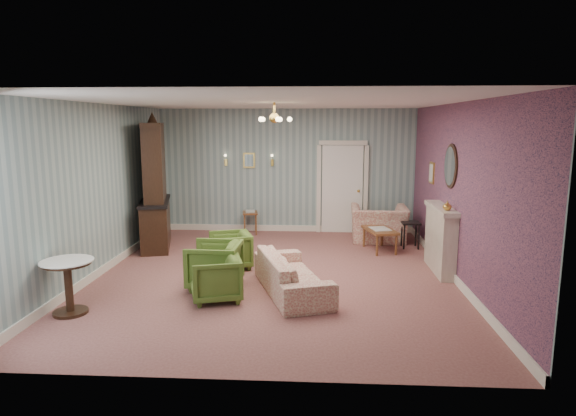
# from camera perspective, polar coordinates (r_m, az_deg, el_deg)

# --- Properties ---
(floor) EXTENTS (7.00, 7.00, 0.00)m
(floor) POSITION_cam_1_polar(r_m,az_deg,el_deg) (8.51, -1.52, -7.77)
(floor) COLOR #935D55
(floor) RESTS_ON ground
(ceiling) EXTENTS (7.00, 7.00, 0.00)m
(ceiling) POSITION_cam_1_polar(r_m,az_deg,el_deg) (8.12, -1.61, 12.14)
(ceiling) COLOR white
(ceiling) RESTS_ON ground
(wall_back) EXTENTS (6.00, 0.00, 6.00)m
(wall_back) POSITION_cam_1_polar(r_m,az_deg,el_deg) (11.66, -0.09, 4.31)
(wall_back) COLOR gray
(wall_back) RESTS_ON ground
(wall_front) EXTENTS (6.00, 0.00, 6.00)m
(wall_front) POSITION_cam_1_polar(r_m,az_deg,el_deg) (4.77, -5.15, -3.84)
(wall_front) COLOR gray
(wall_front) RESTS_ON ground
(wall_left) EXTENTS (0.00, 7.00, 7.00)m
(wall_left) POSITION_cam_1_polar(r_m,az_deg,el_deg) (8.96, -21.07, 1.97)
(wall_left) COLOR gray
(wall_left) RESTS_ON ground
(wall_right) EXTENTS (0.00, 7.00, 7.00)m
(wall_right) POSITION_cam_1_polar(r_m,az_deg,el_deg) (8.48, 19.09, 1.68)
(wall_right) COLOR gray
(wall_right) RESTS_ON ground
(wall_right_floral) EXTENTS (0.00, 7.00, 7.00)m
(wall_right_floral) POSITION_cam_1_polar(r_m,az_deg,el_deg) (8.47, 19.00, 1.68)
(wall_right_floral) COLOR #BB5D6C
(wall_right_floral) RESTS_ON ground
(door) EXTENTS (1.12, 0.12, 2.16)m
(door) POSITION_cam_1_polar(r_m,az_deg,el_deg) (11.65, 6.29, 2.42)
(door) COLOR white
(door) RESTS_ON floor
(olive_chair_a) EXTENTS (0.82, 0.85, 0.72)m
(olive_chair_a) POSITION_cam_1_polar(r_m,az_deg,el_deg) (7.34, -8.36, -7.81)
(olive_chair_a) COLOR #4C6A25
(olive_chair_a) RESTS_ON floor
(olive_chair_b) EXTENTS (0.76, 0.81, 0.81)m
(olive_chair_b) POSITION_cam_1_polar(r_m,az_deg,el_deg) (7.87, -8.53, -6.28)
(olive_chair_b) COLOR #4C6A25
(olive_chair_b) RESTS_ON floor
(olive_chair_c) EXTENTS (0.84, 0.87, 0.71)m
(olive_chair_c) POSITION_cam_1_polar(r_m,az_deg,el_deg) (8.90, -6.69, -4.66)
(olive_chair_c) COLOR #4C6A25
(olive_chair_c) RESTS_ON floor
(sofa_chintz) EXTENTS (1.18, 2.09, 0.78)m
(sofa_chintz) POSITION_cam_1_polar(r_m,az_deg,el_deg) (7.58, 0.46, -6.88)
(sofa_chintz) COLOR #A54A42
(sofa_chintz) RESTS_ON floor
(wingback_chair) EXTENTS (1.22, 0.82, 1.04)m
(wingback_chair) POSITION_cam_1_polar(r_m,az_deg,el_deg) (10.94, 10.50, -1.13)
(wingback_chair) COLOR #A54A42
(wingback_chair) RESTS_ON floor
(dresser) EXTENTS (0.96, 1.73, 2.73)m
(dresser) POSITION_cam_1_polar(r_m,az_deg,el_deg) (10.51, -15.26, 2.90)
(dresser) COLOR black
(dresser) RESTS_ON floor
(fireplace) EXTENTS (0.30, 1.40, 1.16)m
(fireplace) POSITION_cam_1_polar(r_m,az_deg,el_deg) (8.98, 17.24, -3.44)
(fireplace) COLOR beige
(fireplace) RESTS_ON floor
(mantel_vase) EXTENTS (0.15, 0.15, 0.15)m
(mantel_vase) POSITION_cam_1_polar(r_m,az_deg,el_deg) (8.47, 17.97, 0.25)
(mantel_vase) COLOR gold
(mantel_vase) RESTS_ON fireplace
(oval_mirror) EXTENTS (0.04, 0.76, 0.84)m
(oval_mirror) POSITION_cam_1_polar(r_m,az_deg,el_deg) (8.81, 18.29, 4.63)
(oval_mirror) COLOR white
(oval_mirror) RESTS_ON wall_right
(framed_print) EXTENTS (0.04, 0.34, 0.42)m
(framed_print) POSITION_cam_1_polar(r_m,az_deg,el_deg) (10.14, 16.33, 3.93)
(framed_print) COLOR gold
(framed_print) RESTS_ON wall_right
(coffee_table) EXTENTS (0.70, 0.99, 0.46)m
(coffee_table) POSITION_cam_1_polar(r_m,az_deg,el_deg) (10.20, 10.57, -3.63)
(coffee_table) COLOR brown
(coffee_table) RESTS_ON floor
(side_table_black) EXTENTS (0.37, 0.37, 0.55)m
(side_table_black) POSITION_cam_1_polar(r_m,az_deg,el_deg) (10.54, 13.97, -3.05)
(side_table_black) COLOR black
(side_table_black) RESTS_ON floor
(pedestal_table) EXTENTS (0.88, 0.88, 0.76)m
(pedestal_table) POSITION_cam_1_polar(r_m,az_deg,el_deg) (7.38, -24.07, -8.35)
(pedestal_table) COLOR black
(pedestal_table) RESTS_ON floor
(nesting_table) EXTENTS (0.40, 0.48, 0.57)m
(nesting_table) POSITION_cam_1_polar(r_m,az_deg,el_deg) (11.57, -4.40, -1.61)
(nesting_table) COLOR brown
(nesting_table) RESTS_ON floor
(gilt_mirror_back) EXTENTS (0.28, 0.06, 0.36)m
(gilt_mirror_back) POSITION_cam_1_polar(r_m,az_deg,el_deg) (11.68, -4.54, 5.52)
(gilt_mirror_back) COLOR gold
(gilt_mirror_back) RESTS_ON wall_back
(sconce_left) EXTENTS (0.16, 0.12, 0.30)m
(sconce_left) POSITION_cam_1_polar(r_m,az_deg,el_deg) (11.75, -7.22, 5.50)
(sconce_left) COLOR gold
(sconce_left) RESTS_ON wall_back
(sconce_right) EXTENTS (0.16, 0.12, 0.30)m
(sconce_right) POSITION_cam_1_polar(r_m,az_deg,el_deg) (11.60, -1.85, 5.52)
(sconce_right) COLOR gold
(sconce_right) RESTS_ON wall_back
(chandelier) EXTENTS (0.56, 0.56, 0.36)m
(chandelier) POSITION_cam_1_polar(r_m,az_deg,el_deg) (8.11, -1.60, 10.24)
(chandelier) COLOR gold
(chandelier) RESTS_ON ceiling
(burgundy_cushion) EXTENTS (0.41, 0.28, 0.39)m
(burgundy_cushion) POSITION_cam_1_polar(r_m,az_deg,el_deg) (10.80, 10.33, -1.50)
(burgundy_cushion) COLOR maroon
(burgundy_cushion) RESTS_ON wingback_chair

